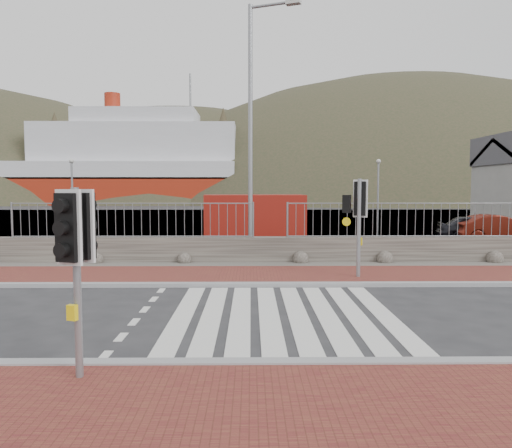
{
  "coord_description": "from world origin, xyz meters",
  "views": [
    {
      "loc": [
        -0.68,
        -10.24,
        2.69
      ],
      "look_at": [
        -0.54,
        3.0,
        1.69
      ],
      "focal_mm": 35.0,
      "sensor_mm": 36.0,
      "label": 1
    }
  ],
  "objects_px": {
    "streetlight": "(254,118)",
    "car_b": "(496,228)",
    "car_a": "(477,228)",
    "traffic_signal_far": "(358,207)",
    "shipping_container": "(254,216)",
    "ferry": "(97,169)",
    "traffic_signal_near": "(76,243)"
  },
  "relations": [
    {
      "from": "traffic_signal_near",
      "to": "streetlight",
      "type": "height_order",
      "value": "streetlight"
    },
    {
      "from": "traffic_signal_far",
      "to": "car_a",
      "type": "distance_m",
      "value": 13.21
    },
    {
      "from": "car_a",
      "to": "ferry",
      "type": "bearing_deg",
      "value": 43.04
    },
    {
      "from": "car_b",
      "to": "ferry",
      "type": "bearing_deg",
      "value": 34.19
    },
    {
      "from": "ferry",
      "to": "streetlight",
      "type": "bearing_deg",
      "value": -68.07
    },
    {
      "from": "streetlight",
      "to": "shipping_container",
      "type": "relative_size",
      "value": 1.71
    },
    {
      "from": "car_b",
      "to": "traffic_signal_far",
      "type": "bearing_deg",
      "value": 138.32
    },
    {
      "from": "streetlight",
      "to": "traffic_signal_far",
      "type": "bearing_deg",
      "value": -31.47
    },
    {
      "from": "streetlight",
      "to": "car_a",
      "type": "height_order",
      "value": "streetlight"
    },
    {
      "from": "ferry",
      "to": "traffic_signal_far",
      "type": "height_order",
      "value": "ferry"
    },
    {
      "from": "traffic_signal_far",
      "to": "streetlight",
      "type": "xyz_separation_m",
      "value": [
        -2.95,
        3.96,
        3.06
      ]
    },
    {
      "from": "traffic_signal_far",
      "to": "car_b",
      "type": "bearing_deg",
      "value": -107.85
    },
    {
      "from": "ferry",
      "to": "car_b",
      "type": "height_order",
      "value": "ferry"
    },
    {
      "from": "shipping_container",
      "to": "ferry",
      "type": "bearing_deg",
      "value": 111.7
    },
    {
      "from": "traffic_signal_near",
      "to": "car_b",
      "type": "xyz_separation_m",
      "value": [
        14.44,
        17.6,
        -1.27
      ]
    },
    {
      "from": "shipping_container",
      "to": "car_a",
      "type": "height_order",
      "value": "shipping_container"
    },
    {
      "from": "car_a",
      "to": "traffic_signal_near",
      "type": "bearing_deg",
      "value": 152.45
    },
    {
      "from": "ferry",
      "to": "traffic_signal_far",
      "type": "bearing_deg",
      "value": -67.02
    },
    {
      "from": "ferry",
      "to": "shipping_container",
      "type": "relative_size",
      "value": 9.3
    },
    {
      "from": "traffic_signal_near",
      "to": "ferry",
      "type": "bearing_deg",
      "value": 126.77
    },
    {
      "from": "streetlight",
      "to": "car_b",
      "type": "height_order",
      "value": "streetlight"
    },
    {
      "from": "car_a",
      "to": "car_b",
      "type": "distance_m",
      "value": 0.88
    },
    {
      "from": "traffic_signal_near",
      "to": "traffic_signal_far",
      "type": "xyz_separation_m",
      "value": [
        5.44,
        7.63,
        0.18
      ]
    },
    {
      "from": "shipping_container",
      "to": "car_b",
      "type": "bearing_deg",
      "value": -15.92
    },
    {
      "from": "car_a",
      "to": "car_b",
      "type": "relative_size",
      "value": 0.94
    },
    {
      "from": "streetlight",
      "to": "car_b",
      "type": "bearing_deg",
      "value": 48.5
    },
    {
      "from": "traffic_signal_near",
      "to": "car_b",
      "type": "bearing_deg",
      "value": 70.57
    },
    {
      "from": "streetlight",
      "to": "car_b",
      "type": "xyz_separation_m",
      "value": [
        11.95,
        6.01,
        -4.51
      ]
    },
    {
      "from": "ferry",
      "to": "traffic_signal_near",
      "type": "bearing_deg",
      "value": -73.17
    },
    {
      "from": "traffic_signal_near",
      "to": "streetlight",
      "type": "xyz_separation_m",
      "value": [
        2.49,
        11.58,
        3.24
      ]
    },
    {
      "from": "ferry",
      "to": "car_b",
      "type": "relative_size",
      "value": 12.57
    },
    {
      "from": "ferry",
      "to": "traffic_signal_near",
      "type": "relative_size",
      "value": 18.69
    }
  ]
}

